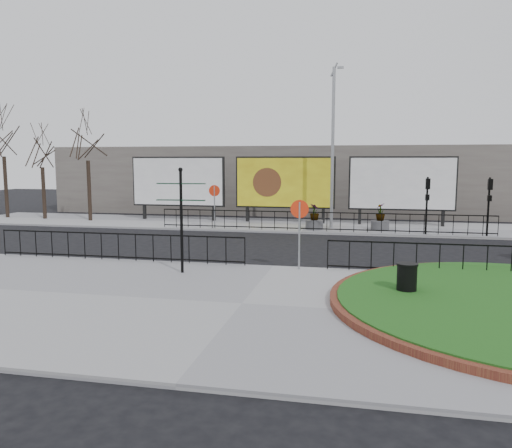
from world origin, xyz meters
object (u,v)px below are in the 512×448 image
(billboard_mid, at_px, (285,183))
(planter_b, at_px, (314,220))
(fingerpost_sign, at_px, (181,210))
(litter_bin, at_px, (407,280))
(planter_c, at_px, (380,220))
(lamp_post, at_px, (333,145))

(billboard_mid, distance_m, planter_b, 4.01)
(fingerpost_sign, bearing_deg, litter_bin, -13.40)
(fingerpost_sign, relative_size, planter_c, 2.42)
(fingerpost_sign, distance_m, planter_b, 12.55)
(billboard_mid, distance_m, planter_c, 6.47)
(lamp_post, bearing_deg, planter_b, -138.11)
(billboard_mid, height_order, planter_c, billboard_mid)
(fingerpost_sign, height_order, litter_bin, fingerpost_sign)
(planter_c, bearing_deg, lamp_post, 172.93)
(billboard_mid, xyz_separation_m, fingerpost_sign, (-1.38, -14.72, -0.30))
(fingerpost_sign, xyz_separation_m, planter_c, (7.10, 12.42, -1.65))
(litter_bin, relative_size, planter_c, 0.66)
(billboard_mid, relative_size, litter_bin, 6.31)
(lamp_post, distance_m, litter_bin, 15.37)
(billboard_mid, xyz_separation_m, planter_c, (5.72, -2.31, -1.95))
(litter_bin, height_order, planter_c, planter_c)
(planter_c, bearing_deg, billboard_mid, 158.02)
(fingerpost_sign, bearing_deg, billboard_mid, 84.72)
(billboard_mid, relative_size, planter_b, 4.31)
(lamp_post, height_order, fingerpost_sign, lamp_post)
(billboard_mid, height_order, litter_bin, billboard_mid)
(planter_b, bearing_deg, billboard_mid, 127.03)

